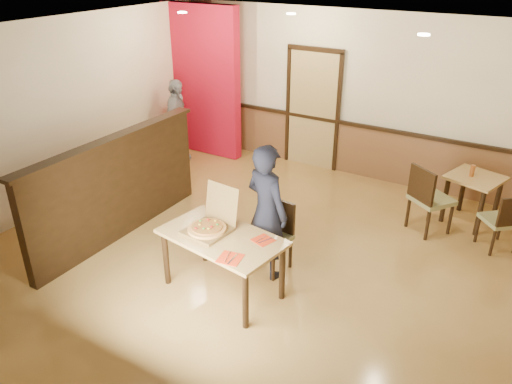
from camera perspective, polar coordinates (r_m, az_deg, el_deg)
floor at (r=6.42m, az=-0.68°, el=-8.65°), size 7.00×7.00×0.00m
ceiling at (r=5.34m, az=-0.84°, el=16.85°), size 7.00×7.00×0.00m
wall_back at (r=8.75m, az=11.57°, el=10.64°), size 7.00×0.00×7.00m
wall_left at (r=8.03m, az=-22.74°, el=7.76°), size 0.00×7.00×7.00m
wainscot_back at (r=9.01m, az=10.96°, el=4.78°), size 7.00×0.04×0.90m
chair_rail_back at (r=8.84m, az=11.18°, el=7.57°), size 7.00×0.06×0.06m
back_door at (r=9.09m, az=6.51°, el=9.28°), size 0.90×0.06×2.10m
booth_partition at (r=7.05m, az=-15.58°, el=0.59°), size 0.20×3.10×1.44m
red_accent_panel at (r=9.66m, az=-6.21°, el=12.45°), size 1.60×0.20×2.78m
spot_a at (r=8.12m, az=-8.44°, el=19.65°), size 0.14×0.14×0.02m
spot_b at (r=7.89m, az=4.04°, el=19.67°), size 0.14×0.14×0.02m
spot_c at (r=6.20m, az=18.62°, el=16.69°), size 0.14×0.14×0.02m
main_table at (r=5.70m, az=-3.90°, el=-5.95°), size 1.50×1.00×0.75m
diner_chair at (r=6.19m, az=2.03°, el=-4.70°), size 0.49×0.49×0.89m
side_chair_left at (r=7.33m, az=19.06°, el=-0.54°), size 0.69×0.69×1.00m
side_chair_right at (r=7.29m, az=26.46°, el=-2.83°), size 0.59×0.59×0.85m
side_table at (r=7.82m, az=23.60°, el=0.47°), size 0.86×0.86×0.74m
diner at (r=5.91m, az=1.23°, el=-2.27°), size 0.71×0.57×1.70m
passerby at (r=9.38m, az=-8.99°, el=7.94°), size 0.69×0.99×1.56m
pizza_box at (r=5.72m, az=-5.29°, el=-3.87°), size 0.51×0.59×0.49m
pizza at (r=5.69m, az=-5.62°, el=-4.18°), size 0.46×0.46×0.03m
napkin_near at (r=5.25m, az=-2.98°, el=-7.57°), size 0.28×0.28×0.01m
napkin_far at (r=5.54m, az=0.81°, el=-5.51°), size 0.26×0.26×0.01m
condiment at (r=7.72m, az=23.49°, el=2.26°), size 0.07×0.07×0.16m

